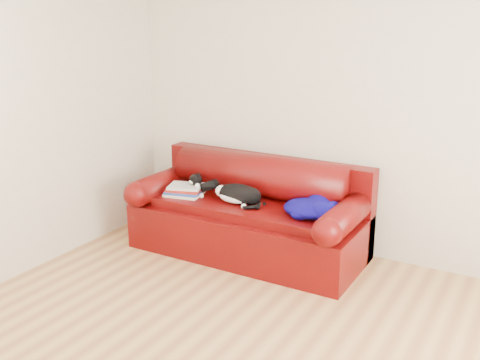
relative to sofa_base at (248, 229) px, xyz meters
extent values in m
plane|color=#93603B|center=(0.78, -1.49, -0.24)|extent=(4.50, 4.50, 0.00)
cube|color=beige|center=(0.78, 0.51, 1.06)|extent=(4.50, 0.02, 2.60)
cube|color=#3B0502|center=(0.00, 0.01, -0.03)|extent=(2.10, 0.90, 0.42)
cube|color=#3B0502|center=(0.00, -0.04, 0.21)|extent=(1.66, 0.62, 0.10)
cylinder|color=black|center=(-0.93, -0.32, -0.21)|extent=(0.06, 0.06, 0.05)
cylinder|color=black|center=(0.93, -0.32, -0.21)|extent=(0.06, 0.06, 0.05)
cylinder|color=black|center=(-0.93, 0.34, -0.21)|extent=(0.06, 0.06, 0.05)
cylinder|color=black|center=(0.93, 0.34, -0.21)|extent=(0.06, 0.06, 0.05)
cube|color=#3B0502|center=(0.00, 0.37, 0.19)|extent=(2.10, 0.18, 0.85)
cylinder|color=#3B0502|center=(0.00, 0.26, 0.44)|extent=(1.70, 0.40, 0.40)
cylinder|color=#3B0502|center=(-0.93, 0.01, 0.30)|extent=(0.24, 0.88, 0.24)
sphere|color=#3B0502|center=(-0.93, -0.43, 0.30)|extent=(0.24, 0.24, 0.24)
cylinder|color=#3B0502|center=(0.93, 0.01, 0.30)|extent=(0.24, 0.88, 0.24)
sphere|color=#3B0502|center=(0.93, -0.43, 0.30)|extent=(0.24, 0.24, 0.24)
cube|color=beige|center=(-0.61, -0.13, 0.28)|extent=(0.37, 0.31, 0.02)
cube|color=white|center=(-0.61, -0.13, 0.28)|extent=(0.36, 0.29, 0.02)
cube|color=#1F41A8|center=(-0.61, -0.13, 0.30)|extent=(0.37, 0.31, 0.02)
cube|color=white|center=(-0.61, -0.13, 0.30)|extent=(0.35, 0.30, 0.02)
cube|color=#9E1C12|center=(-0.61, -0.13, 0.33)|extent=(0.37, 0.32, 0.02)
cube|color=white|center=(-0.61, -0.13, 0.33)|extent=(0.35, 0.30, 0.02)
cube|color=silver|center=(-0.61, -0.13, 0.35)|extent=(0.36, 0.32, 0.02)
cube|color=white|center=(-0.61, -0.13, 0.35)|extent=(0.35, 0.30, 0.02)
ellipsoid|color=black|center=(-0.05, -0.07, 0.35)|extent=(0.43, 0.25, 0.17)
ellipsoid|color=white|center=(-0.08, -0.12, 0.32)|extent=(0.30, 0.15, 0.11)
ellipsoid|color=white|center=(-0.22, -0.09, 0.35)|extent=(0.12, 0.11, 0.11)
ellipsoid|color=black|center=(0.07, -0.07, 0.34)|extent=(0.18, 0.18, 0.15)
ellipsoid|color=black|center=(-0.33, -0.06, 0.40)|extent=(0.13, 0.12, 0.11)
ellipsoid|color=white|center=(-0.35, -0.09, 0.39)|extent=(0.06, 0.05, 0.04)
sphere|color=#BF7272|center=(-0.36, -0.10, 0.39)|extent=(0.01, 0.01, 0.01)
cone|color=black|center=(-0.32, -0.09, 0.45)|extent=(0.05, 0.04, 0.05)
cone|color=black|center=(-0.31, -0.03, 0.45)|extent=(0.05, 0.04, 0.05)
cylinder|color=black|center=(0.16, -0.10, 0.29)|extent=(0.09, 0.15, 0.04)
sphere|color=white|center=(-0.26, -0.11, 0.28)|extent=(0.04, 0.04, 0.04)
sphere|color=white|center=(0.06, -0.18, 0.28)|extent=(0.04, 0.04, 0.04)
ellipsoid|color=#050246|center=(0.62, -0.06, 0.33)|extent=(0.46, 0.42, 0.14)
ellipsoid|color=#050246|center=(0.77, -0.10, 0.34)|extent=(0.28, 0.24, 0.16)
ellipsoid|color=#050246|center=(0.51, 0.00, 0.32)|extent=(0.28, 0.32, 0.11)
ellipsoid|color=#050246|center=(0.65, 0.07, 0.34)|extent=(0.23, 0.19, 0.16)
ellipsoid|color=#050246|center=(0.59, -0.17, 0.31)|extent=(0.18, 0.19, 0.10)
ellipsoid|color=silver|center=(0.70, -0.13, 0.35)|extent=(0.20, 0.08, 0.04)
camera|label=1|loc=(2.34, -4.20, 1.89)|focal=42.00mm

